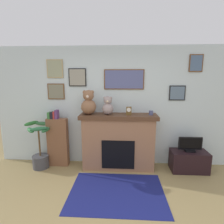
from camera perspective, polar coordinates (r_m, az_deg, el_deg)
name	(u,v)px	position (r m, az deg, el deg)	size (l,w,h in m)	color
back_wall	(112,106)	(3.99, -0.13, 1.85)	(5.20, 0.15, 2.60)	silver
fireplace	(118,141)	(3.88, 2.03, -9.26)	(1.61, 0.51, 1.18)	#96674A
bookshelf	(58,141)	(4.16, -16.94, -8.77)	(0.44, 0.16, 1.26)	brown
potted_plant	(40,151)	(4.23, -22.04, -11.45)	(0.56, 0.54, 1.02)	#3F3F44
tv_stand	(189,161)	(4.20, 23.32, -14.16)	(0.74, 0.40, 0.43)	black
television	(190,145)	(4.07, 23.70, -9.59)	(0.48, 0.14, 0.31)	black
area_rug	(117,192)	(3.35, 1.58, -24.19)	(1.61, 1.19, 0.01)	navy
candle_jar	(151,113)	(3.75, 12.35, -0.26)	(0.08, 0.08, 0.09)	#4C517A
mantel_clock	(129,111)	(3.69, 5.38, 0.40)	(0.11, 0.08, 0.17)	brown
teddy_bear_brown	(89,103)	(3.73, -7.50, 2.71)	(0.31, 0.31, 0.51)	brown
teddy_bear_tan	(108,106)	(3.69, -1.37, 1.81)	(0.24, 0.24, 0.38)	gray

